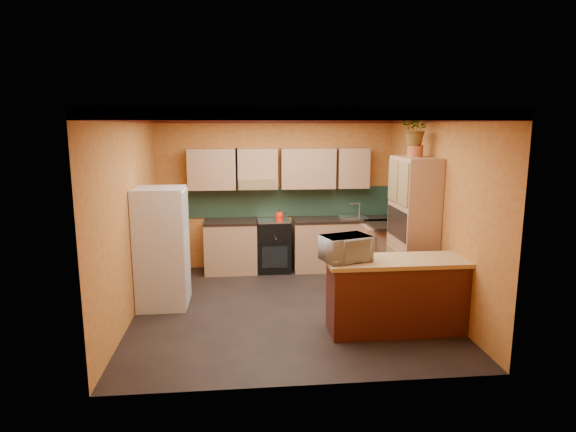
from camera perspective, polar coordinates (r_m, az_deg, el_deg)
The scene contains 15 objects.
room_shell at distance 6.76m, azimuth -0.12°, elevation 6.87°, with size 4.24×4.24×2.72m.
base_cabinets_back at distance 8.58m, azimuth 2.46°, elevation -3.49°, with size 3.65×0.60×0.88m, color tan.
countertop_back at distance 8.48m, azimuth 2.48°, elevation -0.48°, with size 3.65×0.62×0.04m, color black.
stove at distance 8.51m, azimuth -1.72°, elevation -3.50°, with size 0.58×0.58×0.91m, color black.
kettle at distance 8.35m, azimuth -1.03°, elevation 0.06°, with size 0.17×0.17×0.18m, color #B8220C, non-canonical shape.
sink at distance 8.62m, azimuth 7.59°, elevation -0.15°, with size 0.48×0.40×0.03m, color silver.
base_cabinets_right at distance 8.35m, azimuth 11.49°, elevation -4.11°, with size 0.60×0.80×0.88m, color tan.
countertop_right at distance 8.24m, azimuth 11.60°, elevation -1.01°, with size 0.62×0.80×0.04m, color black.
fridge at distance 6.98m, azimuth -14.74°, elevation -3.67°, with size 0.68×0.66×1.70m, color silver.
pantry at distance 7.23m, azimuth 14.56°, elevation -1.56°, with size 0.48×0.90×2.10m, color tan.
fern_pot at distance 7.13m, azimuth 14.84°, elevation 7.44°, with size 0.22×0.22×0.16m, color #A84D28.
fern at distance 7.12m, azimuth 14.97°, elevation 9.99°, with size 0.43×0.37×0.47m, color tan.
breakfast_bar at distance 6.22m, azimuth 13.28°, elevation -9.32°, with size 1.80×0.55×0.88m, color #4E2012.
bar_top at distance 6.08m, azimuth 13.47°, elevation -5.19°, with size 1.90×0.65×0.05m, color tan.
microwave at distance 5.84m, azimuth 6.85°, elevation -3.80°, with size 0.56×0.38×0.31m, color silver.
Camera 1 is at (-0.64, -6.44, 2.53)m, focal length 30.00 mm.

